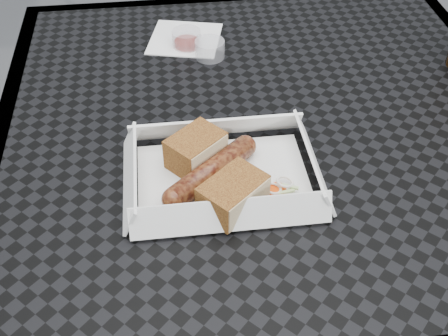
# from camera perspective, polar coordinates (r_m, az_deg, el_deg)

# --- Properties ---
(patio_table) EXTENTS (0.80, 0.80, 0.74)m
(patio_table) POSITION_cam_1_polar(r_m,az_deg,el_deg) (0.88, 4.17, 1.29)
(patio_table) COLOR black
(patio_table) RESTS_ON ground
(food_tray) EXTENTS (0.22, 0.15, 0.00)m
(food_tray) POSITION_cam_1_polar(r_m,az_deg,el_deg) (0.73, -0.10, -1.08)
(food_tray) COLOR white
(food_tray) RESTS_ON patio_table
(bratwurst) EXTENTS (0.13, 0.12, 0.03)m
(bratwurst) POSITION_cam_1_polar(r_m,az_deg,el_deg) (0.72, -1.31, -0.36)
(bratwurst) COLOR brown
(bratwurst) RESTS_ON food_tray
(bread_near) EXTENTS (0.09, 0.08, 0.04)m
(bread_near) POSITION_cam_1_polar(r_m,az_deg,el_deg) (0.74, -2.88, 1.83)
(bread_near) COLOR brown
(bread_near) RESTS_ON food_tray
(bread_far) EXTENTS (0.09, 0.09, 0.04)m
(bread_far) POSITION_cam_1_polar(r_m,az_deg,el_deg) (0.68, 0.92, -2.68)
(bread_far) COLOR brown
(bread_far) RESTS_ON food_tray
(veg_garnish) EXTENTS (0.03, 0.03, 0.00)m
(veg_garnish) POSITION_cam_1_polar(r_m,az_deg,el_deg) (0.71, 5.79, -2.26)
(veg_garnish) COLOR #EF4A0A
(veg_garnish) RESTS_ON food_tray
(napkin) EXTENTS (0.15, 0.15, 0.00)m
(napkin) POSITION_cam_1_polar(r_m,az_deg,el_deg) (1.02, -3.99, 12.97)
(napkin) COLOR white
(napkin) RESTS_ON patio_table
(condiment_cup_sauce) EXTENTS (0.05, 0.05, 0.03)m
(condiment_cup_sauce) POSITION_cam_1_polar(r_m,az_deg,el_deg) (0.99, -3.82, 12.95)
(condiment_cup_sauce) COLOR maroon
(condiment_cup_sauce) RESTS_ON patio_table
(condiment_cup_empty) EXTENTS (0.05, 0.05, 0.03)m
(condiment_cup_empty) POSITION_cam_1_polar(r_m,az_deg,el_deg) (0.96, -1.45, 11.99)
(condiment_cup_empty) COLOR silver
(condiment_cup_empty) RESTS_ON patio_table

